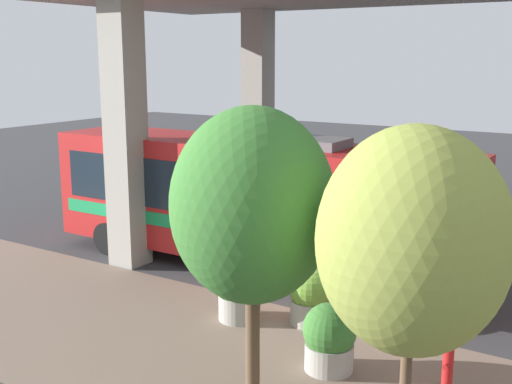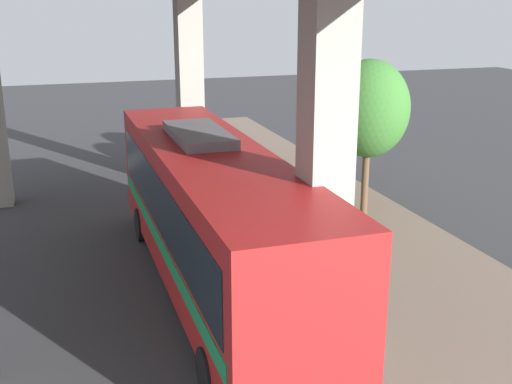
{
  "view_description": "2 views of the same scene",
  "coord_description": "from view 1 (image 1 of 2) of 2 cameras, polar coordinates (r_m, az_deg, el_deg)",
  "views": [
    {
      "loc": [
        -12.71,
        -6.54,
        5.98
      ],
      "look_at": [
        0.92,
        2.09,
        2.53
      ],
      "focal_mm": 45.0,
      "sensor_mm": 36.0,
      "label": 1
    },
    {
      "loc": [
        5.59,
        17.37,
        7.1
      ],
      "look_at": [
        -0.07,
        0.04,
        1.54
      ],
      "focal_mm": 45.0,
      "sensor_mm": 36.0,
      "label": 2
    }
  ],
  "objects": [
    {
      "name": "street_tree_far",
      "position": [
        10.24,
        -0.32,
        -1.3
      ],
      "size": [
        2.67,
        2.67,
        5.23
      ],
      "color": "brown",
      "rests_on": "ground"
    },
    {
      "name": "planter_back",
      "position": [
        14.79,
        -1.48,
        -8.31
      ],
      "size": [
        1.23,
        1.23,
        1.61
      ],
      "color": "#9E998E",
      "rests_on": "ground"
    },
    {
      "name": "ground_plane",
      "position": [
        15.49,
        4.8,
        -10.68
      ],
      "size": [
        80.0,
        80.0,
        0.0
      ],
      "primitive_type": "plane",
      "color": "#38383A",
      "rests_on": "ground"
    },
    {
      "name": "street_tree_near",
      "position": [
        8.65,
        13.77,
        -4.29
      ],
      "size": [
        2.56,
        2.56,
        5.14
      ],
      "color": "brown",
      "rests_on": "ground"
    },
    {
      "name": "planter_middle",
      "position": [
        14.68,
        4.9,
        -9.17
      ],
      "size": [
        1.01,
        1.01,
        1.36
      ],
      "color": "#9E998E",
      "rests_on": "ground"
    },
    {
      "name": "overpass",
      "position": [
        17.98,
        11.37,
        15.63
      ],
      "size": [
        9.4,
        20.34,
        8.19
      ],
      "color": "#9E998E",
      "rests_on": "ground"
    },
    {
      "name": "planter_front",
      "position": [
        12.68,
        6.56,
        -12.77
      ],
      "size": [
        1.04,
        1.04,
        1.36
      ],
      "color": "#9E998E",
      "rests_on": "ground"
    },
    {
      "name": "sidewalk_strip",
      "position": [
        13.14,
        -1.5,
        -14.96
      ],
      "size": [
        6.0,
        40.0,
        0.02
      ],
      "color": "#7A6656",
      "rests_on": "ground"
    },
    {
      "name": "fire_hydrant",
      "position": [
        12.31,
        16.68,
        -14.62
      ],
      "size": [
        0.4,
        0.19,
        1.09
      ],
      "color": "#B21919",
      "rests_on": "ground"
    },
    {
      "name": "bus",
      "position": [
        17.96,
        -0.55,
        -0.41
      ],
      "size": [
        2.71,
        12.5,
        3.88
      ],
      "color": "#B21E1E",
      "rests_on": "ground"
    }
  ]
}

